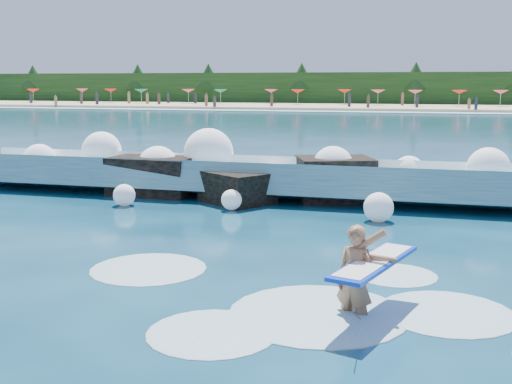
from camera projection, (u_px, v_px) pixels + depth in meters
ground at (154, 266)px, 12.46m from camera, size 200.00×200.00×0.00m
beach at (398, 107)px, 86.42m from camera, size 140.00×20.00×0.40m
wet_band at (392, 112)px, 76.01m from camera, size 140.00×5.00×0.08m
treeline at (403, 89)px, 95.52m from camera, size 140.00×4.00×5.00m
breaking_wave at (249, 178)px, 20.12m from camera, size 18.26×2.83×1.57m
rock_cluster at (233, 182)px, 19.80m from camera, size 8.36×3.58×1.52m
surfer_with_board at (359, 276)px, 9.69m from camera, size 1.23×2.90×1.70m
wave_spray at (224, 163)px, 20.04m from camera, size 15.46×4.09×2.10m
surf_foam at (304, 304)px, 10.32m from camera, size 8.84×5.28×0.14m
beach_umbrellas at (399, 92)px, 87.83m from camera, size 112.36×6.65×0.50m
beachgoers at (305, 100)px, 86.84m from camera, size 98.55×12.46×1.94m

